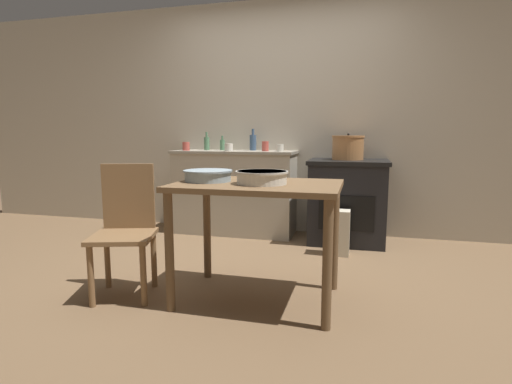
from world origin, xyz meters
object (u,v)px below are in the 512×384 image
chair (126,226)px  bottle_far_left (207,143)px  work_table (258,201)px  cup_center_right (280,148)px  stove (347,201)px  bottle_mid_left (253,142)px  mixing_bowl_small (208,175)px  bottle_left (222,145)px  mixing_bowl_large (262,177)px  cup_center (229,147)px  stock_pot (348,148)px  flour_sack (337,232)px  cup_center_left (186,146)px  cup_mid_right (265,146)px

chair → bottle_far_left: bearing=77.1°
work_table → cup_center_right: 1.65m
stove → bottle_mid_left: bottle_mid_left is taller
bottle_mid_left → cup_center_right: bottle_mid_left is taller
mixing_bowl_small → bottle_left: size_ratio=2.03×
mixing_bowl_large → cup_center_right: (-0.22, 1.66, 0.13)m
stove → cup_center: 1.36m
chair → bottle_left: (0.03, 1.93, 0.51)m
stove → bottle_mid_left: size_ratio=3.55×
work_table → stock_pot: size_ratio=3.26×
cup_center → flour_sack: bearing=-19.0°
stove → chair: 2.28m
work_table → bottle_far_left: bearing=120.6°
work_table → mixing_bowl_large: mixing_bowl_large is taller
stove → cup_center_right: (-0.70, -0.04, 0.54)m
bottle_mid_left → bottle_left: bearing=-174.1°
flour_sack → cup_center_left: (-1.69, 0.45, 0.76)m
cup_center_right → work_table: bearing=-83.7°
mixing_bowl_small → cup_center: bearing=103.6°
cup_center_right → bottle_mid_left: bearing=146.2°
mixing_bowl_small → bottle_mid_left: 1.86m
bottle_left → cup_mid_right: (0.53, -0.14, -0.01)m
work_table → cup_center: 1.74m
work_table → mixing_bowl_large: bearing=-49.1°
flour_sack → cup_center: size_ratio=4.71×
work_table → cup_center_right: size_ratio=13.90×
chair → mixing_bowl_small: (0.56, 0.12, 0.36)m
mixing_bowl_small → stove: bearing=62.3°
mixing_bowl_large → mixing_bowl_small: (-0.38, 0.05, -0.00)m
chair → flour_sack: (1.36, 1.27, -0.26)m
stock_pot → bottle_far_left: bearing=176.0°
bottle_mid_left → cup_center_left: 0.74m
cup_center_right → mixing_bowl_large: bearing=-82.5°
stock_pot → stove: bearing=-69.4°
chair → cup_center_right: size_ratio=11.74×
flour_sack → bottle_mid_left: (-0.98, 0.69, 0.80)m
chair → mixing_bowl_small: chair is taller
mixing_bowl_small → chair: bearing=-168.0°
stock_pot → cup_center_left: (-1.74, -0.08, 0.00)m
mixing_bowl_large → cup_center: bearing=115.3°
chair → cup_mid_right: 1.94m
chair → stock_pot: 2.35m
bottle_far_left → cup_center_left: size_ratio=2.18×
stove → cup_center_right: bearing=-176.6°
mixing_bowl_small → cup_center_right: bearing=84.1°
cup_mid_right → bottle_far_left: bearing=169.7°
bottle_far_left → bottle_mid_left: 0.54m
work_table → bottle_far_left: size_ratio=5.18×
bottle_far_left → cup_center_left: (-0.17, -0.19, -0.03)m
bottle_far_left → cup_center_right: 0.91m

